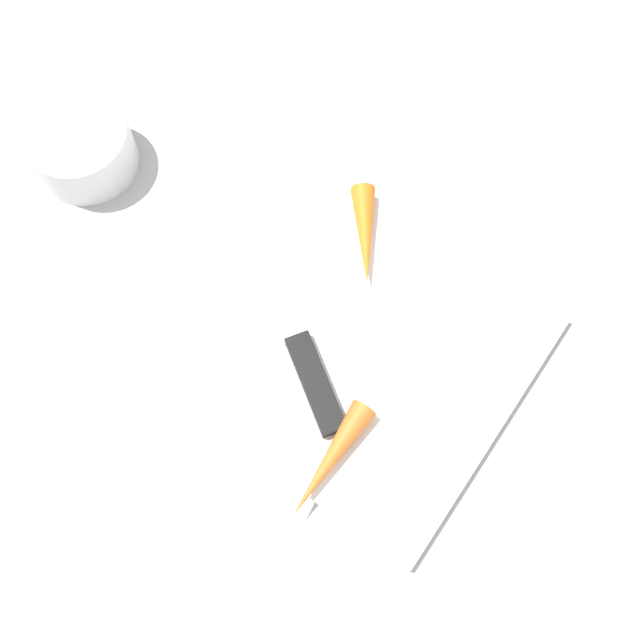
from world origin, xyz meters
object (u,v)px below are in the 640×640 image
object	(u,v)px
small_bowl	(82,148)
cutting_board	(320,322)
knife	(310,370)
carrot_short	(365,236)
carrot_long	(330,460)

from	to	relation	value
small_bowl	cutting_board	bearing A→B (deg)	-1.37
knife	carrot_short	distance (m)	0.13
cutting_board	carrot_short	xyz separation A→B (m)	(-0.01, 0.09, 0.02)
cutting_board	carrot_short	distance (m)	0.09
cutting_board	small_bowl	world-z (taller)	small_bowl
carrot_long	small_bowl	distance (m)	0.37
cutting_board	carrot_short	world-z (taller)	carrot_short
cutting_board	small_bowl	size ratio (longest dim) A/B	3.72
cutting_board	carrot_long	distance (m)	0.13
knife	small_bowl	bearing A→B (deg)	23.63
cutting_board	knife	bearing A→B (deg)	-65.40
carrot_long	carrot_short	bearing A→B (deg)	-155.44
knife	carrot_long	size ratio (longest dim) A/B	1.70
carrot_short	small_bowl	bearing A→B (deg)	-110.35
cutting_board	carrot_long	size ratio (longest dim) A/B	3.42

